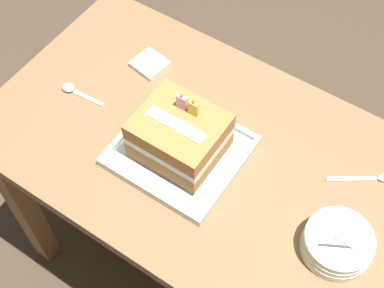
{
  "coord_description": "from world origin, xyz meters",
  "views": [
    {
      "loc": [
        0.37,
        -0.6,
        1.83
      ],
      "look_at": [
        -0.02,
        -0.02,
        0.78
      ],
      "focal_mm": 51.07,
      "sensor_mm": 36.0,
      "label": 1
    }
  ],
  "objects_px": {
    "serving_spoon_by_bowls": "(71,89)",
    "bowl_stack": "(337,244)",
    "napkin_pile": "(150,64)",
    "foil_tray": "(180,152)",
    "birthday_cake": "(180,135)",
    "serving_spoon_near_tray": "(374,178)"
  },
  "relations": [
    {
      "from": "foil_tray",
      "to": "serving_spoon_by_bowls",
      "type": "bearing_deg",
      "value": 179.43
    },
    {
      "from": "birthday_cake",
      "to": "serving_spoon_by_bowls",
      "type": "bearing_deg",
      "value": 179.45
    },
    {
      "from": "birthday_cake",
      "to": "bowl_stack",
      "type": "distance_m",
      "value": 0.41
    },
    {
      "from": "bowl_stack",
      "to": "serving_spoon_by_bowls",
      "type": "relative_size",
      "value": 1.17
    },
    {
      "from": "serving_spoon_near_tray",
      "to": "napkin_pile",
      "type": "xyz_separation_m",
      "value": [
        -0.63,
        -0.01,
        0.0
      ]
    },
    {
      "from": "foil_tray",
      "to": "bowl_stack",
      "type": "distance_m",
      "value": 0.41
    },
    {
      "from": "birthday_cake",
      "to": "serving_spoon_by_bowls",
      "type": "distance_m",
      "value": 0.35
    },
    {
      "from": "serving_spoon_near_tray",
      "to": "foil_tray",
      "type": "bearing_deg",
      "value": -155.11
    },
    {
      "from": "napkin_pile",
      "to": "foil_tray",
      "type": "bearing_deg",
      "value": -39.43
    },
    {
      "from": "serving_spoon_by_bowls",
      "to": "bowl_stack",
      "type": "bearing_deg",
      "value": -1.51
    },
    {
      "from": "birthday_cake",
      "to": "serving_spoon_near_tray",
      "type": "bearing_deg",
      "value": 24.87
    },
    {
      "from": "birthday_cake",
      "to": "napkin_pile",
      "type": "xyz_separation_m",
      "value": [
        -0.22,
        0.18,
        -0.07
      ]
    },
    {
      "from": "foil_tray",
      "to": "serving_spoon_by_bowls",
      "type": "relative_size",
      "value": 2.22
    },
    {
      "from": "bowl_stack",
      "to": "serving_spoon_by_bowls",
      "type": "height_order",
      "value": "bowl_stack"
    },
    {
      "from": "birthday_cake",
      "to": "serving_spoon_near_tray",
      "type": "xyz_separation_m",
      "value": [
        0.41,
        0.19,
        -0.07
      ]
    },
    {
      "from": "birthday_cake",
      "to": "napkin_pile",
      "type": "relative_size",
      "value": 2.06
    },
    {
      "from": "foil_tray",
      "to": "serving_spoon_near_tray",
      "type": "relative_size",
      "value": 2.16
    },
    {
      "from": "foil_tray",
      "to": "serving_spoon_by_bowls",
      "type": "distance_m",
      "value": 0.34
    },
    {
      "from": "serving_spoon_near_tray",
      "to": "napkin_pile",
      "type": "bearing_deg",
      "value": -179.42
    },
    {
      "from": "serving_spoon_near_tray",
      "to": "serving_spoon_by_bowls",
      "type": "distance_m",
      "value": 0.77
    },
    {
      "from": "napkin_pile",
      "to": "serving_spoon_by_bowls",
      "type": "bearing_deg",
      "value": -122.87
    },
    {
      "from": "foil_tray",
      "to": "serving_spoon_near_tray",
      "type": "distance_m",
      "value": 0.45
    }
  ]
}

